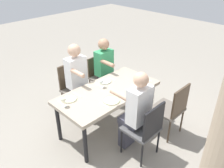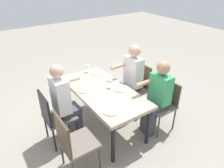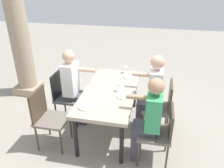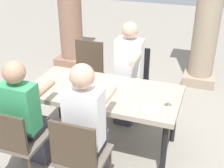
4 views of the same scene
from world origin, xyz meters
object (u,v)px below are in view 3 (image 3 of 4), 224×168
Objects in this scene: diner_guest_third at (75,86)px; plate_3 at (129,76)px; diner_man_white at (151,92)px; chair_west_south at (160,131)px; stone_column_centre at (19,33)px; chair_west_north at (47,115)px; chair_mid_south at (162,105)px; wine_glass_1 at (119,85)px; plate_2 at (98,84)px; plate_0 at (86,107)px; wine_glass_3 at (125,67)px; dining_table at (110,94)px; diner_woman_green at (148,118)px; chair_mid_north at (65,94)px; plate_1 at (123,96)px.

plate_3 is (0.49, -0.86, 0.03)m from diner_guest_third.
diner_man_white is 0.64m from plate_3.
diner_man_white is (0.67, 0.18, 0.22)m from chair_west_south.
diner_man_white is at bearing -107.05° from stone_column_centre.
chair_west_south is (0.00, -1.65, -0.02)m from chair_west_north.
diner_man_white reaches higher than chair_west_south.
chair_west_south is at bearing 179.43° from chair_mid_south.
plate_3 is (0.58, -0.08, -0.10)m from wine_glass_1.
plate_3 is (0.41, -0.47, 0.00)m from plate_2.
wine_glass_3 is (1.30, -0.35, 0.10)m from plate_0.
wine_glass_1 is at bearing -96.22° from diner_guest_third.
plate_2 reaches higher than dining_table.
diner_woman_green reaches higher than plate_2.
plate_0 and plate_3 have the same top height.
chair_mid_north is (0.08, 0.83, -0.13)m from dining_table.
chair_mid_north is at bearing 90.11° from diner_man_white.
chair_west_south is 5.64× the size of wine_glass_3.
plate_2 is (0.33, 0.49, -0.00)m from plate_1.
chair_mid_north reaches higher than chair_west_south.
wine_glass_3 is at bearing -35.97° from chair_west_north.
diner_man_white is at bearing -95.34° from plate_2.
wine_glass_1 is (0.58, 0.50, 0.15)m from diner_woman_green.
plate_1 is at bearing -124.04° from plate_2.
plate_2 is (0.17, 0.39, -0.10)m from wine_glass_1.
plate_1 is 0.86× the size of plate_2.
chair_mid_north is 0.27m from diner_guest_third.
diner_man_white is 0.49× the size of stone_column_centre.
chair_mid_south reaches higher than chair_west_south.
stone_column_centre is at bearing 85.26° from wine_glass_3.
chair_west_north is 4.01× the size of plate_3.
chair_west_south is 0.75m from plate_1.
plate_0 is (-0.65, 0.87, 0.02)m from diner_man_white.
plate_1 is at bearing -68.58° from chair_west_north.
diner_woman_green is 5.97× the size of plate_1.
plate_2 and plate_3 have the same top height.
diner_guest_third is at bearing 62.42° from diner_woman_green.
diner_guest_third is 0.49× the size of stone_column_centre.
plate_2 is at bearing 55.22° from dining_table.
diner_guest_third is 0.77m from plate_0.
chair_mid_north reaches higher than plate_3.
chair_west_north is 1.49m from diner_woman_green.
wine_glass_1 is at bearing -88.79° from dining_table.
stone_column_centre reaches higher than plate_1.
plate_2 is (0.09, 1.08, 0.22)m from chair_mid_south.
diner_woman_green is (-0.66, 0.18, 0.17)m from chair_mid_south.
chair_west_north is at bearing -140.28° from stone_column_centre.
plate_1 is at bearing -172.70° from wine_glass_3.
wine_glass_1 is (-0.08, 0.69, 0.32)m from chair_mid_south.
chair_west_north is at bearing 142.15° from plate_2.
diner_man_white is at bearing -80.42° from wine_glass_1.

